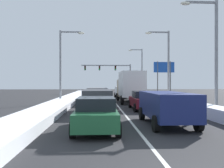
{
  "coord_description": "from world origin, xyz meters",
  "views": [
    {
      "loc": [
        -1.74,
        -4.43,
        2.15
      ],
      "look_at": [
        0.24,
        31.58,
        2.02
      ],
      "focal_mm": 37.1,
      "sensor_mm": 36.0,
      "label": 1
    }
  ],
  "objects_px": {
    "traffic_light_gantry": "(113,71)",
    "street_lamp_right_mid": "(165,60)",
    "sedan_green_center_lane_nearest": "(96,114)",
    "street_lamp_left_mid": "(64,59)",
    "suv_charcoal_center_lane_second": "(98,99)",
    "street_lamp_right_far": "(140,67)",
    "roadside_sign_right": "(164,71)",
    "street_lamp_right_near": "(211,46)",
    "suv_navy_right_lane_nearest": "(166,105)",
    "sedan_maroon_right_lane_second": "(143,100)",
    "sedan_black_center_lane_fourth": "(99,93)",
    "box_truck_right_lane_third": "(130,85)",
    "suv_gray_center_lane_third": "(97,94)",
    "suv_white_right_lane_fourth": "(122,91)"
  },
  "relations": [
    {
      "from": "traffic_light_gantry",
      "to": "street_lamp_right_mid",
      "type": "bearing_deg",
      "value": -80.37
    },
    {
      "from": "sedan_green_center_lane_nearest",
      "to": "street_lamp_left_mid",
      "type": "bearing_deg",
      "value": 104.14
    },
    {
      "from": "suv_charcoal_center_lane_second",
      "to": "street_lamp_left_mid",
      "type": "xyz_separation_m",
      "value": [
        -3.64,
        8.05,
        3.67
      ]
    },
    {
      "from": "street_lamp_right_far",
      "to": "roadside_sign_right",
      "type": "distance_m",
      "value": 8.07
    },
    {
      "from": "street_lamp_right_near",
      "to": "suv_navy_right_lane_nearest",
      "type": "bearing_deg",
      "value": -137.57
    },
    {
      "from": "sedan_maroon_right_lane_second",
      "to": "sedan_black_center_lane_fourth",
      "type": "bearing_deg",
      "value": 105.76
    },
    {
      "from": "street_lamp_right_far",
      "to": "sedan_maroon_right_lane_second",
      "type": "bearing_deg",
      "value": -99.46
    },
    {
      "from": "suv_navy_right_lane_nearest",
      "to": "box_truck_right_lane_third",
      "type": "bearing_deg",
      "value": 90.18
    },
    {
      "from": "sedan_green_center_lane_nearest",
      "to": "suv_charcoal_center_lane_second",
      "type": "distance_m",
      "value": 6.33
    },
    {
      "from": "traffic_light_gantry",
      "to": "street_lamp_left_mid",
      "type": "height_order",
      "value": "street_lamp_left_mid"
    },
    {
      "from": "sedan_maroon_right_lane_second",
      "to": "traffic_light_gantry",
      "type": "height_order",
      "value": "traffic_light_gantry"
    },
    {
      "from": "sedan_maroon_right_lane_second",
      "to": "suv_navy_right_lane_nearest",
      "type": "bearing_deg",
      "value": -91.12
    },
    {
      "from": "suv_gray_center_lane_third",
      "to": "sedan_black_center_lane_fourth",
      "type": "distance_m",
      "value": 7.07
    },
    {
      "from": "suv_white_right_lane_fourth",
      "to": "sedan_green_center_lane_nearest",
      "type": "relative_size",
      "value": 1.09
    },
    {
      "from": "suv_charcoal_center_lane_second",
      "to": "street_lamp_right_near",
      "type": "bearing_deg",
      "value": -8.8
    },
    {
      "from": "suv_charcoal_center_lane_second",
      "to": "sedan_green_center_lane_nearest",
      "type": "bearing_deg",
      "value": -90.14
    },
    {
      "from": "suv_navy_right_lane_nearest",
      "to": "sedan_maroon_right_lane_second",
      "type": "distance_m",
      "value": 6.88
    },
    {
      "from": "sedan_maroon_right_lane_second",
      "to": "sedan_black_center_lane_fourth",
      "type": "relative_size",
      "value": 1.0
    },
    {
      "from": "sedan_black_center_lane_fourth",
      "to": "street_lamp_right_near",
      "type": "relative_size",
      "value": 0.57
    },
    {
      "from": "suv_navy_right_lane_nearest",
      "to": "traffic_light_gantry",
      "type": "xyz_separation_m",
      "value": [
        -0.52,
        37.63,
        3.71
      ]
    },
    {
      "from": "sedan_maroon_right_lane_second",
      "to": "box_truck_right_lane_third",
      "type": "xyz_separation_m",
      "value": [
        -0.18,
        6.82,
        1.14
      ]
    },
    {
      "from": "suv_gray_center_lane_third",
      "to": "street_lamp_right_near",
      "type": "bearing_deg",
      "value": -47.05
    },
    {
      "from": "sedan_maroon_right_lane_second",
      "to": "suv_gray_center_lane_third",
      "type": "relative_size",
      "value": 0.92
    },
    {
      "from": "roadside_sign_right",
      "to": "street_lamp_right_far",
      "type": "bearing_deg",
      "value": 107.02
    },
    {
      "from": "traffic_light_gantry",
      "to": "suv_charcoal_center_lane_second",
      "type": "bearing_deg",
      "value": -95.37
    },
    {
      "from": "suv_white_right_lane_fourth",
      "to": "sedan_black_center_lane_fourth",
      "type": "height_order",
      "value": "suv_white_right_lane_fourth"
    },
    {
      "from": "street_lamp_right_near",
      "to": "traffic_light_gantry",
      "type": "bearing_deg",
      "value": 98.19
    },
    {
      "from": "sedan_black_center_lane_fourth",
      "to": "suv_white_right_lane_fourth",
      "type": "bearing_deg",
      "value": 33.67
    },
    {
      "from": "sedan_green_center_lane_nearest",
      "to": "suv_white_right_lane_fourth",
      "type": "bearing_deg",
      "value": 81.3
    },
    {
      "from": "street_lamp_right_near",
      "to": "street_lamp_left_mid",
      "type": "bearing_deg",
      "value": 141.21
    },
    {
      "from": "roadside_sign_right",
      "to": "street_lamp_right_near",
      "type": "bearing_deg",
      "value": -96.37
    },
    {
      "from": "street_lamp_right_mid",
      "to": "roadside_sign_right",
      "type": "height_order",
      "value": "street_lamp_right_mid"
    },
    {
      "from": "suv_navy_right_lane_nearest",
      "to": "traffic_light_gantry",
      "type": "distance_m",
      "value": 37.82
    },
    {
      "from": "sedan_black_center_lane_fourth",
      "to": "box_truck_right_lane_third",
      "type": "bearing_deg",
      "value": -59.92
    },
    {
      "from": "sedan_black_center_lane_fourth",
      "to": "street_lamp_right_near",
      "type": "bearing_deg",
      "value": -63.54
    },
    {
      "from": "sedan_maroon_right_lane_second",
      "to": "street_lamp_right_near",
      "type": "bearing_deg",
      "value": -34.9
    },
    {
      "from": "sedan_maroon_right_lane_second",
      "to": "street_lamp_left_mid",
      "type": "bearing_deg",
      "value": 139.17
    },
    {
      "from": "sedan_green_center_lane_nearest",
      "to": "street_lamp_right_mid",
      "type": "xyz_separation_m",
      "value": [
        7.26,
        14.09,
        3.93
      ]
    },
    {
      "from": "suv_white_right_lane_fourth",
      "to": "roadside_sign_right",
      "type": "height_order",
      "value": "roadside_sign_right"
    },
    {
      "from": "suv_navy_right_lane_nearest",
      "to": "street_lamp_right_near",
      "type": "xyz_separation_m",
      "value": [
        4.33,
        3.95,
        3.74
      ]
    },
    {
      "from": "suv_gray_center_lane_third",
      "to": "street_lamp_right_mid",
      "type": "relative_size",
      "value": 0.63
    },
    {
      "from": "sedan_maroon_right_lane_second",
      "to": "street_lamp_right_mid",
      "type": "distance_m",
      "value": 8.04
    },
    {
      "from": "box_truck_right_lane_third",
      "to": "roadside_sign_right",
      "type": "height_order",
      "value": "roadside_sign_right"
    },
    {
      "from": "sedan_green_center_lane_nearest",
      "to": "street_lamp_left_mid",
      "type": "xyz_separation_m",
      "value": [
        -3.62,
        14.38,
        3.92
      ]
    },
    {
      "from": "box_truck_right_lane_third",
      "to": "traffic_light_gantry",
      "type": "xyz_separation_m",
      "value": [
        -0.48,
        23.94,
        2.82
      ]
    },
    {
      "from": "street_lamp_right_near",
      "to": "roadside_sign_right",
      "type": "xyz_separation_m",
      "value": [
        2.15,
        19.31,
        -0.73
      ]
    },
    {
      "from": "sedan_maroon_right_lane_second",
      "to": "street_lamp_right_near",
      "type": "distance_m",
      "value": 6.48
    },
    {
      "from": "traffic_light_gantry",
      "to": "street_lamp_right_far",
      "type": "bearing_deg",
      "value": -55.29
    },
    {
      "from": "street_lamp_right_near",
      "to": "street_lamp_right_far",
      "type": "xyz_separation_m",
      "value": [
        -0.19,
        26.95,
        0.32
      ]
    },
    {
      "from": "traffic_light_gantry",
      "to": "street_lamp_right_mid",
      "type": "height_order",
      "value": "street_lamp_right_mid"
    }
  ]
}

